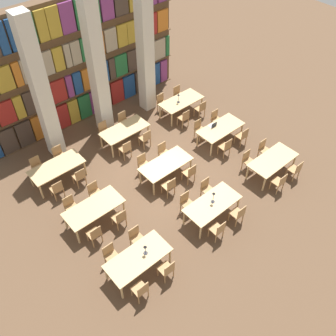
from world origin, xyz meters
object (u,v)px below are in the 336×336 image
Objects in this scene: chair_2 at (167,269)px; chair_33 at (162,102)px; chair_6 at (238,214)px; chair_14 at (120,218)px; reading_table_8 at (181,102)px; chair_9 at (248,160)px; reading_table_4 at (166,165)px; chair_3 at (136,237)px; chair_31 at (124,121)px; chair_34 at (201,109)px; reading_table_0 at (138,259)px; chair_12 at (95,234)px; chair_35 at (178,94)px; reading_table_2 at (273,161)px; chair_27 at (59,155)px; chair_10 at (295,169)px; desk_lamp_1 at (214,196)px; reading_table_3 at (94,209)px; desk_lamp_2 at (178,97)px; chair_32 at (184,118)px; desk_lamp_0 at (145,248)px; pillar_center at (97,69)px; chair_5 at (187,202)px; chair_25 at (37,166)px; reading_table_1 at (212,205)px; chair_15 at (95,192)px; chair_29 at (104,130)px; chair_16 at (169,186)px; chair_26 at (79,176)px; chair_30 at (145,138)px; reading_table_6 at (57,168)px; reading_table_5 at (221,129)px; chair_19 at (164,152)px; chair_7 at (207,188)px; chair_4 at (218,230)px; chair_8 at (279,182)px; chair_11 at (264,149)px; chair_23 at (216,119)px; chair_13 at (71,206)px; chair_0 at (141,290)px; pillar_right at (145,49)px; chair_28 at (126,149)px; chair_20 at (226,147)px; chair_22 at (242,136)px; pillar_left at (41,92)px; chair_17 at (144,164)px; laptop at (213,125)px; chair_1 at (111,255)px.

chair_33 is at bearing 50.83° from chair_2.
chair_14 is at bearing 141.68° from chair_6.
chair_6 is at bearing -114.80° from reading_table_8.
reading_table_4 is at bearing -32.81° from chair_9.
chair_9 is at bearing 179.97° from chair_3.
chair_31 is 3.60m from chair_34.
reading_table_0 is 1.85m from chair_12.
chair_34 is at bearing 90.00° from chair_35.
chair_27 is at bearing 135.60° from reading_table_2.
chair_6 is 3.31m from chair_10.
chair_12 is (-3.78, 1.74, -0.61)m from desk_lamp_1.
reading_table_3 is 4.58× the size of desk_lamp_2.
chair_31 is 1.00× the size of chair_32.
chair_14 is 1.00× the size of chair_32.
chair_2 is 0.95m from desk_lamp_0.
pillar_center is 6.76× the size of chair_5.
chair_2 is 6.78m from chair_25.
reading_table_1 is 2.32× the size of chair_14.
reading_table_3 is 2.32× the size of chair_15.
chair_29 is at bearing 0.00° from chair_31.
chair_26 is (-2.28, 2.61, 0.00)m from chair_16.
desk_lamp_1 is 6.07m from chair_31.
chair_30 is (-3.24, 5.29, 0.00)m from chair_10.
chair_10 is 1.97× the size of desk_lamp_2.
reading_table_6 is 6.04m from chair_33.
reading_table_5 is (3.74, 1.90, 0.20)m from chair_5.
desk_lamp_2 reaches higher than chair_19.
chair_15 is 4.28m from chair_31.
reading_table_1 is 2.32× the size of chair_7.
chair_4 and chair_27 have the same top height.
chair_26 and chair_33 have the same top height.
chair_8 is at bearing -44.58° from reading_table_6.
chair_23 is at bearing -89.18° from chair_11.
desk_lamp_2 is (5.86, 6.00, 0.58)m from chair_2.
chair_11 and chair_13 have the same top height.
chair_3 is at bearing 56.71° from chair_0.
chair_28 is at bearing -142.83° from pillar_right.
chair_29 is (-3.20, 4.15, 0.00)m from chair_20.
chair_0 and chair_12 have the same top height.
chair_22 is 5.24m from chair_31.
pillar_left is 6.76× the size of chair_4.
chair_28 is (-0.01, 1.17, 0.00)m from chair_17.
chair_9 is at bearing 14.68° from desk_lamp_1.
laptop reaches higher than chair_20.
chair_16 reaches higher than reading_table_4.
chair_12 is 4.25m from chair_28.
chair_1 is at bearing 0.00° from chair_3.
chair_27 is (-5.55, 6.72, 0.00)m from chair_8.
chair_27 is at bearing 76.43° from chair_12.
chair_16 is at bearing 154.74° from chair_13.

